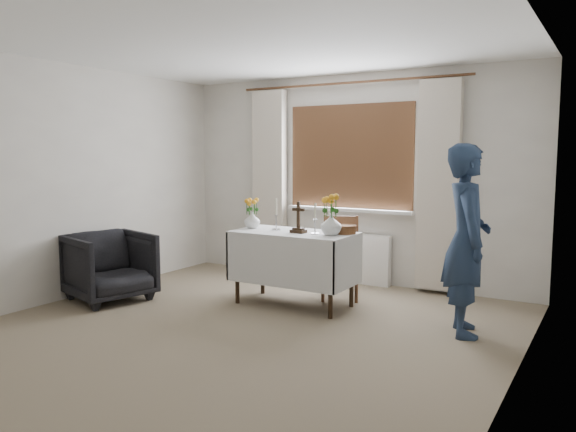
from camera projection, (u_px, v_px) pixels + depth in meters
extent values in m
plane|color=gray|center=(227.00, 337.00, 4.78)|extent=(5.00, 5.00, 0.00)
cube|color=silver|center=(294.00, 269.00, 5.75)|extent=(1.24, 0.64, 0.76)
imported|color=black|center=(110.00, 266.00, 5.94)|extent=(0.98, 0.96, 0.73)
imported|color=navy|center=(467.00, 240.00, 4.78)|extent=(0.59, 0.70, 1.64)
cube|color=white|center=(347.00, 257.00, 6.81)|extent=(1.10, 0.10, 0.60)
imported|color=silver|center=(252.00, 220.00, 5.98)|extent=(0.20, 0.20, 0.17)
imported|color=silver|center=(331.00, 224.00, 5.46)|extent=(0.25, 0.25, 0.21)
cylinder|color=brown|center=(345.00, 229.00, 5.58)|extent=(0.28, 0.28, 0.08)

